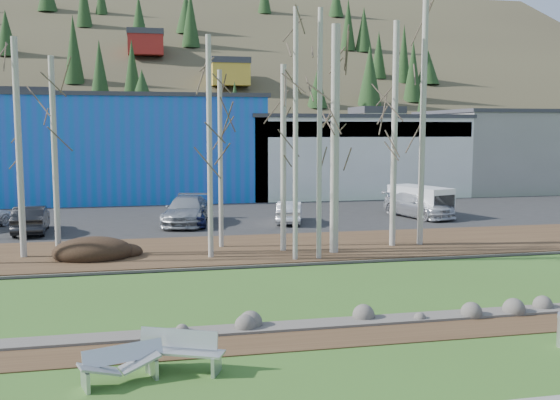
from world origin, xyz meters
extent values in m
plane|color=#34581E|center=(0.00, 0.00, 0.00)|extent=(200.00, 200.00, 0.00)
cube|color=#382616|center=(0.00, 2.10, 0.01)|extent=(80.00, 1.80, 0.03)
cube|color=#382616|center=(0.00, 14.50, 0.07)|extent=(80.00, 7.00, 0.15)
cube|color=black|center=(0.00, 25.00, 0.07)|extent=(80.00, 14.00, 0.14)
cube|color=blue|center=(-6.00, 39.00, 4.00)|extent=(20.00, 12.00, 8.00)
cube|color=#333338|center=(-6.00, 39.00, 8.15)|extent=(20.40, 12.24, 0.30)
cube|color=silver|center=(12.00, 39.00, 3.25)|extent=(18.00, 12.00, 6.50)
cube|color=#333338|center=(12.00, 39.00, 6.65)|extent=(18.36, 12.24, 0.30)
cube|color=navy|center=(12.00, 33.10, 5.60)|extent=(17.64, 0.20, 1.20)
cube|color=gray|center=(28.00, 39.00, 3.50)|extent=(14.00, 12.00, 7.00)
cube|color=#333338|center=(28.00, 39.00, 7.15)|extent=(14.28, 12.24, 0.30)
cube|color=#B5B9BA|center=(-4.88, 0.82, 0.23)|extent=(0.31, 0.56, 0.46)
cube|color=#B5B9BA|center=(-3.44, 0.19, 0.23)|extent=(0.31, 0.56, 0.46)
cube|color=#B5B9BA|center=(-4.25, 0.72, 0.73)|extent=(1.78, 0.86, 0.42)
cube|color=#B5B9BA|center=(-4.16, 0.51, 0.47)|extent=(1.94, 1.23, 0.05)
cube|color=#B5B9BA|center=(-6.28, -0.12, 0.22)|extent=(0.25, 0.55, 0.44)
cube|color=#B5B9BA|center=(-4.86, 0.35, 0.22)|extent=(0.25, 0.55, 0.44)
cube|color=#B5B9BA|center=(-5.50, 0.32, 0.60)|extent=(1.77, 0.76, 0.39)
cube|color=#949799|center=(-6.00, -0.03, 0.40)|extent=(0.99, 0.75, 0.33)
cube|color=#949799|center=(-5.14, 0.26, 0.40)|extent=(0.99, 0.75, 0.33)
ellipsoid|color=black|center=(-7.28, 13.61, 0.48)|extent=(3.35, 2.37, 0.66)
cylinder|color=#B6AFA5|center=(-8.82, 14.72, 4.42)|extent=(0.25, 0.25, 8.54)
cylinder|color=#B6AFA5|center=(-10.20, 14.42, 4.77)|extent=(0.27, 0.27, 9.24)
cylinder|color=#B6AFA5|center=(-2.34, 12.73, 4.81)|extent=(0.23, 0.23, 9.32)
cylinder|color=#B6AFA5|center=(1.01, 13.56, 4.28)|extent=(0.26, 0.26, 8.27)
cylinder|color=#B6AFA5|center=(-1.63, 15.04, 4.21)|extent=(0.21, 0.21, 8.12)
cylinder|color=#B6AFA5|center=(1.09, 11.57, 5.33)|extent=(0.21, 0.21, 10.36)
cylinder|color=#B6AFA5|center=(3.08, 12.67, 5.11)|extent=(0.30, 0.30, 9.92)
cylinder|color=#B6AFA5|center=(6.29, 13.70, 5.32)|extent=(0.28, 0.28, 10.34)
cylinder|color=#B6AFA5|center=(7.69, 13.71, 6.16)|extent=(0.28, 0.28, 12.02)
cylinder|color=#B6AFA5|center=(3.16, 12.67, 5.11)|extent=(0.30, 0.30, 9.92)
cylinder|color=#B6AFA5|center=(2.12, 11.57, 5.33)|extent=(0.21, 0.21, 10.36)
imported|color=black|center=(-11.01, 20.96, 0.87)|extent=(1.85, 4.52, 1.46)
imported|color=gray|center=(-2.79, 22.32, 0.94)|extent=(3.45, 5.91, 1.61)
imported|color=#171C46|center=(-2.67, 21.83, 0.84)|extent=(1.74, 4.14, 1.40)
imported|color=silver|center=(3.14, 21.72, 0.79)|extent=(2.34, 4.14, 1.29)
imported|color=#BCBCBE|center=(11.53, 22.37, 0.90)|extent=(3.52, 5.64, 1.52)
cube|color=white|center=(11.84, 22.87, 1.07)|extent=(3.01, 4.61, 1.87)
cube|color=black|center=(12.36, 21.27, 1.07)|extent=(1.88, 1.37, 1.16)
camera|label=1|loc=(-4.83, -13.55, 5.57)|focal=40.00mm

